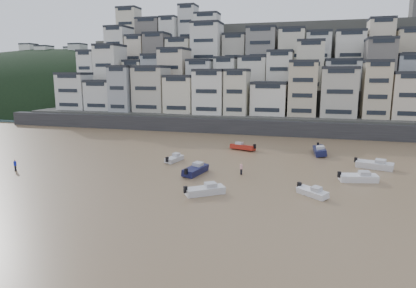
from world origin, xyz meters
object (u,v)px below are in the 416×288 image
(boat_g, at_px, (375,164))
(boat_b, at_px, (312,191))
(person_pink, at_px, (241,169))
(person_blue, at_px, (15,165))
(boat_h, at_px, (243,146))
(boat_d, at_px, (359,176))
(boat_a, at_px, (205,189))
(boat_c, at_px, (196,168))
(boat_i, at_px, (320,150))
(boat_f, at_px, (174,158))

(boat_g, relative_size, boat_b, 1.34)
(boat_g, distance_m, person_pink, 21.16)
(person_blue, bearing_deg, boat_h, 39.33)
(boat_d, distance_m, boat_a, 21.52)
(boat_c, relative_size, boat_g, 1.01)
(boat_b, bearing_deg, boat_c, -158.87)
(boat_c, relative_size, boat_a, 1.12)
(boat_h, distance_m, boat_d, 25.33)
(boat_i, bearing_deg, person_pink, -38.08)
(boat_c, xyz_separation_m, boat_g, (25.70, 10.40, -0.01))
(boat_h, height_order, boat_a, boat_h)
(boat_c, distance_m, boat_a, 9.54)
(boat_h, height_order, boat_g, boat_g)
(person_pink, bearing_deg, boat_c, -167.14)
(boat_i, relative_size, person_pink, 3.75)
(boat_i, height_order, boat_d, boat_i)
(boat_a, distance_m, person_pink, 10.46)
(boat_c, bearing_deg, boat_f, 52.46)
(person_blue, bearing_deg, boat_a, -5.32)
(boat_i, distance_m, boat_h, 14.17)
(person_pink, bearing_deg, boat_d, 2.67)
(boat_g, bearing_deg, boat_i, 150.91)
(boat_b, bearing_deg, boat_i, 127.73)
(boat_h, xyz_separation_m, person_pink, (3.03, -17.44, 0.14))
(boat_h, xyz_separation_m, boat_g, (22.22, -8.53, 0.07))
(boat_f, relative_size, boat_d, 0.83)
(boat_c, distance_m, person_blue, 27.32)
(boat_g, relative_size, person_pink, 3.37)
(boat_c, bearing_deg, boat_g, -57.67)
(boat_b, bearing_deg, person_blue, -139.60)
(boat_f, relative_size, boat_h, 0.86)
(boat_f, xyz_separation_m, boat_g, (31.44, 4.06, 0.18))
(boat_c, bearing_deg, person_blue, 112.57)
(boat_c, bearing_deg, person_pink, -66.84)
(boat_i, xyz_separation_m, person_pink, (-11.14, -17.22, -0.02))
(boat_d, relative_size, person_pink, 3.16)
(boat_c, xyz_separation_m, person_blue, (-26.70, -5.81, 0.06))
(boat_d, bearing_deg, boat_b, -139.37)
(boat_b, bearing_deg, person_pink, -175.54)
(boat_h, relative_size, boat_d, 0.97)
(boat_a, bearing_deg, boat_d, -6.40)
(boat_b, bearing_deg, boat_f, -168.16)
(boat_g, height_order, person_blue, person_blue)
(boat_i, bearing_deg, boat_g, 38.93)
(boat_b, distance_m, boat_d, 10.00)
(boat_h, bearing_deg, boat_d, 155.79)
(boat_d, height_order, boat_a, boat_d)
(boat_i, distance_m, boat_g, 11.57)
(boat_i, relative_size, boat_g, 1.11)
(boat_c, height_order, boat_h, boat_c)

